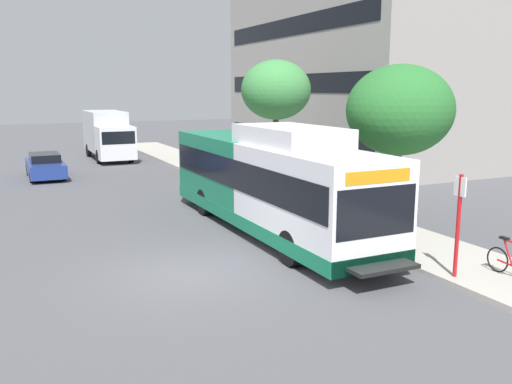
% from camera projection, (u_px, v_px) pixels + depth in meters
% --- Properties ---
extents(ground_plane, '(120.00, 120.00, 0.00)m').
position_uv_depth(ground_plane, '(123.00, 213.00, 21.33)').
color(ground_plane, '#4C4C51').
extents(sidewalk_curb, '(3.00, 56.00, 0.14)m').
position_uv_depth(sidewalk_curb, '(303.00, 204.00, 22.51)').
color(sidewalk_curb, '#A8A399').
rests_on(sidewalk_curb, ground).
extents(transit_bus, '(2.58, 12.25, 3.65)m').
position_uv_depth(transit_bus, '(270.00, 182.00, 18.21)').
color(transit_bus, white).
rests_on(transit_bus, ground).
extents(bus_stop_sign_pole, '(0.10, 0.36, 2.60)m').
position_uv_depth(bus_stop_sign_pole, '(458.00, 218.00, 13.38)').
color(bus_stop_sign_pole, red).
rests_on(bus_stop_sign_pole, sidewalk_curb).
extents(street_tree_near_stop, '(3.47, 3.47, 5.44)m').
position_uv_depth(street_tree_near_stop, '(400.00, 111.00, 17.66)').
color(street_tree_near_stop, '#4C3823').
rests_on(street_tree_near_stop, sidewalk_curb).
extents(street_tree_mid_block, '(3.36, 3.36, 6.01)m').
position_uv_depth(street_tree_mid_block, '(276.00, 90.00, 26.13)').
color(street_tree_mid_block, '#4C3823').
rests_on(street_tree_mid_block, sidewalk_curb).
extents(parked_car_far_lane, '(1.80, 4.50, 1.33)m').
position_uv_depth(parked_car_far_lane, '(45.00, 166.00, 29.53)').
color(parked_car_far_lane, navy).
rests_on(parked_car_far_lane, ground).
extents(box_truck_background, '(2.32, 7.01, 3.25)m').
position_uv_depth(box_truck_background, '(108.00, 134.00, 37.24)').
color(box_truck_background, silver).
rests_on(box_truck_background, ground).
extents(lattice_comm_tower, '(1.10, 1.10, 24.95)m').
position_uv_depth(lattice_comm_tower, '(295.00, 54.00, 54.96)').
color(lattice_comm_tower, '#B7B7BC').
rests_on(lattice_comm_tower, ground).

